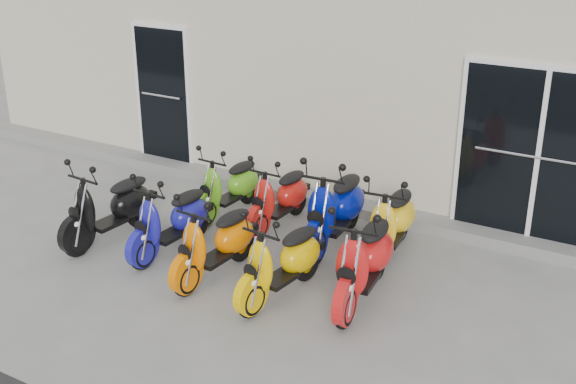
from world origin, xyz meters
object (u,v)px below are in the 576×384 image
at_px(scooter_back_green, 228,178).
at_px(scooter_back_blue, 335,199).
at_px(scooter_front_orange_b, 281,252).
at_px(scooter_front_blue, 170,211).
at_px(scooter_back_red, 279,189).
at_px(scooter_back_yellow, 392,213).
at_px(scooter_front_red, 365,250).
at_px(scooter_front_black, 108,198).
at_px(scooter_front_orange_a, 215,233).

relative_size(scooter_back_green, scooter_back_blue, 0.83).
distance_m(scooter_front_orange_b, scooter_back_blue, 1.43).
height_order(scooter_front_blue, scooter_front_orange_b, scooter_front_blue).
distance_m(scooter_front_orange_b, scooter_back_green, 2.38).
bearing_deg(scooter_back_red, scooter_back_blue, -7.02).
bearing_deg(scooter_back_yellow, scooter_back_green, 172.52).
xyz_separation_m(scooter_front_blue, scooter_front_red, (2.53, 0.13, 0.06)).
bearing_deg(scooter_front_black, scooter_back_red, 45.93).
xyz_separation_m(scooter_front_orange_a, scooter_back_yellow, (1.55, 1.49, 0.02)).
distance_m(scooter_front_orange_a, scooter_front_red, 1.74).
relative_size(scooter_front_orange_b, scooter_front_red, 0.89).
bearing_deg(scooter_back_blue, scooter_back_yellow, 2.59).
distance_m(scooter_front_red, scooter_back_green, 2.85).
bearing_deg(scooter_front_blue, scooter_front_black, -169.37).
xyz_separation_m(scooter_front_orange_b, scooter_front_red, (0.81, 0.38, 0.07)).
bearing_deg(scooter_front_orange_a, scooter_front_black, -179.98).
distance_m(scooter_front_orange_a, scooter_back_red, 1.55).
bearing_deg(scooter_front_orange_a, scooter_back_red, 96.55).
bearing_deg(scooter_front_blue, scooter_back_blue, 38.31).
distance_m(scooter_front_orange_a, scooter_front_orange_b, 0.89).
bearing_deg(scooter_back_blue, scooter_back_green, 171.22).
relative_size(scooter_front_orange_a, scooter_front_red, 0.90).
height_order(scooter_front_blue, scooter_front_orange_a, same).
distance_m(scooter_front_blue, scooter_front_red, 2.54).
distance_m(scooter_front_orange_b, scooter_front_red, 0.89).
bearing_deg(scooter_back_green, scooter_front_orange_b, -38.14).
distance_m(scooter_front_blue, scooter_back_red, 1.52).
height_order(scooter_front_black, scooter_front_red, scooter_front_red).
bearing_deg(scooter_front_blue, scooter_back_red, 63.02).
bearing_deg(scooter_front_blue, scooter_front_orange_a, -12.77).
xyz_separation_m(scooter_front_blue, scooter_back_green, (-0.06, 1.32, -0.02)).
distance_m(scooter_front_orange_a, scooter_back_blue, 1.63).
bearing_deg(scooter_front_orange_b, scooter_back_blue, 99.88).
height_order(scooter_front_blue, scooter_back_red, scooter_front_blue).
height_order(scooter_front_black, scooter_front_orange_a, scooter_front_black).
xyz_separation_m(scooter_front_orange_b, scooter_back_red, (-0.97, 1.57, -0.02)).
relative_size(scooter_front_black, scooter_back_red, 1.10).
height_order(scooter_front_orange_b, scooter_front_red, scooter_front_red).
distance_m(scooter_front_red, scooter_back_blue, 1.37).
height_order(scooter_back_blue, scooter_back_yellow, scooter_back_blue).
bearing_deg(scooter_back_blue, scooter_front_orange_b, -91.13).
bearing_deg(scooter_front_orange_a, scooter_front_blue, 168.08).
distance_m(scooter_front_black, scooter_front_orange_a, 1.73).
height_order(scooter_front_blue, scooter_back_blue, scooter_back_blue).
bearing_deg(scooter_back_yellow, scooter_back_red, 171.92).
height_order(scooter_front_orange_a, scooter_back_red, scooter_front_orange_a).
bearing_deg(scooter_front_orange_a, scooter_back_green, 123.49).
xyz_separation_m(scooter_front_black, scooter_back_yellow, (3.27, 1.38, -0.01)).
height_order(scooter_front_red, scooter_back_blue, scooter_back_blue).
relative_size(scooter_front_blue, scooter_front_orange_a, 1.00).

